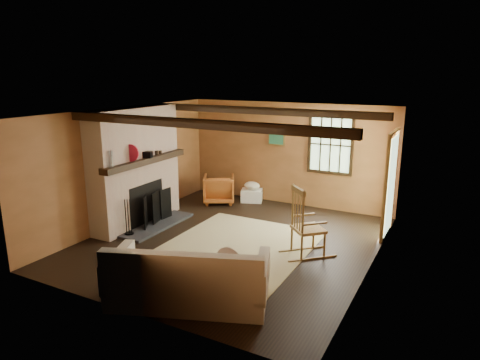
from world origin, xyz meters
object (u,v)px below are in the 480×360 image
Objects in this scene: fireplace at (137,171)px; laundry_basket at (252,195)px; rocking_chair at (306,227)px; sofa at (189,282)px; armchair at (219,189)px.

laundry_basket is (1.42, 2.46, -0.95)m from fireplace.
sofa is at bearing 114.35° from rocking_chair.
rocking_chair reaches higher than sofa.
laundry_basket is (-1.34, 4.63, -0.16)m from sofa.
sofa is (2.76, -2.18, -0.79)m from fireplace.
sofa is 4.73× the size of laundry_basket.
rocking_chair is 1.66× the size of armchair.
fireplace is 3.68m from rocking_chair.
rocking_chair is at bearing 1.12° from fireplace.
laundry_basket is at bearing 85.30° from sofa.
armchair reaches higher than laundry_basket.
rocking_chair is at bearing -47.15° from laundry_basket.
armchair is at bearing 11.57° from rocking_chair.
armchair is at bearing 69.61° from fireplace.
armchair is at bearing 94.75° from sofa.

